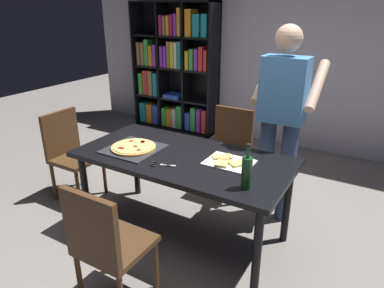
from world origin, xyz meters
name	(u,v)px	position (x,y,z in m)	size (l,w,h in m)	color
ground_plane	(183,233)	(0.00, 0.00, 0.00)	(12.00, 12.00, 0.00)	gray
back_wall	(284,44)	(0.00, 2.60, 1.40)	(6.40, 0.10, 2.80)	#BCB7C6
dining_table	(183,164)	(0.00, 0.00, 0.68)	(1.75, 0.86, 0.75)	black
chair_near_camera	(106,242)	(0.00, -0.92, 0.51)	(0.42, 0.42, 0.90)	#472D19
chair_far_side	(229,146)	(0.00, 0.92, 0.51)	(0.42, 0.42, 0.90)	#472D19
chair_left_end	(70,150)	(-1.36, 0.00, 0.51)	(0.42, 0.42, 0.90)	#472D19
bookshelf	(175,71)	(-1.62, 2.37, 0.92)	(1.40, 0.35, 1.95)	black
person_serving_pizza	(282,115)	(0.58, 0.70, 1.00)	(0.55, 0.54, 1.75)	#38476B
pepperoni_pizza_on_tray	(134,148)	(-0.43, -0.10, 0.77)	(0.44, 0.44, 0.04)	#2D2D33
pizza_slices_on_towel	(229,162)	(0.38, 0.06, 0.76)	(0.36, 0.28, 0.03)	white
wine_bottle	(247,172)	(0.64, -0.24, 0.87)	(0.07, 0.07, 0.32)	#194723
kitchen_scissors	(159,164)	(-0.06, -0.24, 0.76)	(0.20, 0.11, 0.01)	silver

